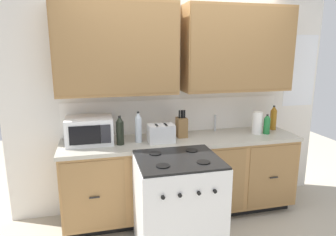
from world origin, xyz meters
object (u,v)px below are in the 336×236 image
Objects in this scene: knife_block at (182,127)px; paper_towel_roll at (257,123)px; bottle_green at (267,124)px; microwave at (89,130)px; bottle_dark at (120,131)px; bottle_amber at (273,118)px; toaster at (161,133)px; stove_range at (178,205)px; bottle_clear at (138,127)px.

paper_towel_roll is (0.90, -0.09, 0.01)m from knife_block.
bottle_green is at bearing -16.24° from paper_towel_roll.
microwave is 1.85× the size of paper_towel_roll.
knife_block is 1.01× the size of bottle_dark.
bottle_dark is at bearing -21.76° from microwave.
paper_towel_roll is 0.32m from bottle_amber.
microwave is 1.57× the size of bottle_dark.
bottle_dark is at bearing -175.09° from bottle_amber.
paper_towel_roll is at bearing -2.55° from microwave.
toaster is 1.47m from bottle_amber.
toaster is (-0.03, 0.56, 0.55)m from stove_range.
bottle_green is (0.11, -0.03, -0.02)m from paper_towel_roll.
bottle_amber is (0.29, 0.12, 0.02)m from paper_towel_roll.
bottle_green is 1.71m from bottle_dark.
bottle_green is 1.51m from bottle_clear.
stove_range is 1.71m from bottle_amber.
bottle_clear is at bearing 180.00° from paper_towel_roll.
knife_block is 0.93× the size of bottle_clear.
toaster is at bearing 93.52° from stove_range.
stove_range is 1.98× the size of microwave.
microwave reaches higher than toaster.
microwave reaches higher than paper_towel_roll.
bottle_green is (-0.18, -0.16, -0.03)m from bottle_amber.
bottle_dark reaches higher than bottle_amber.
bottle_clear is (-0.27, 0.61, 0.62)m from stove_range.
knife_block reaches higher than stove_range.
bottle_green is 0.76× the size of bottle_dark.
stove_range is 3.39× the size of toaster.
paper_towel_roll is at bearing 1.36° from bottle_dark.
bottle_clear reaches higher than microwave.
toaster is at bearing -1.82° from bottle_dark.
knife_block is 0.51m from bottle_clear.
bottle_amber is at bearing 6.89° from toaster.
toaster is at bearing -177.45° from paper_towel_roll.
toaster is 1.20× the size of bottle_green.
knife_block reaches higher than bottle_dark.
stove_range is 1.48m from bottle_green.
stove_range is at bearing -50.80° from bottle_dark.
stove_range is 3.10× the size of bottle_dark.
knife_block is 1.19× the size of paper_towel_roll.
knife_block reaches higher than paper_towel_roll.
bottle_amber is (1.46, 0.18, 0.05)m from toaster.
stove_range is 1.20m from microwave.
paper_towel_roll is 1.40m from bottle_clear.
bottle_clear is (-0.50, -0.08, 0.05)m from knife_block.
knife_block is (1.01, -0.00, -0.02)m from microwave.
bottle_clear reaches higher than bottle_amber.
bottle_amber is (2.20, 0.04, 0.01)m from microwave.
bottle_green reaches higher than stove_range.
knife_block is (0.23, 0.70, 0.57)m from stove_range.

